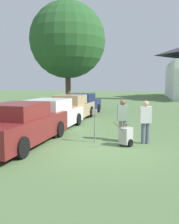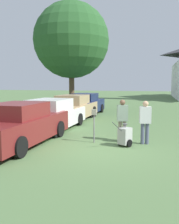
% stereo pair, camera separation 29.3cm
% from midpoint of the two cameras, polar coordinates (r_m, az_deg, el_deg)
% --- Properties ---
extents(ground_plane, '(120.00, 120.00, 0.00)m').
position_cam_midpoint_polar(ground_plane, '(8.84, 0.34, -8.55)').
color(ground_plane, '#517042').
extents(parked_car_maroon, '(2.13, 5.11, 1.58)m').
position_cam_midpoint_polar(parked_car_maroon, '(9.74, -16.31, -2.98)').
color(parked_car_maroon, maroon).
rests_on(parked_car_maroon, ground_plane).
extents(parked_car_white, '(2.08, 5.26, 1.53)m').
position_cam_midpoint_polar(parked_car_white, '(12.40, -9.58, -0.90)').
color(parked_car_white, silver).
rests_on(parked_car_white, ground_plane).
extents(parked_car_tan, '(2.05, 4.97, 1.56)m').
position_cam_midpoint_polar(parked_car_tan, '(15.61, -4.73, 0.83)').
color(parked_car_tan, tan).
rests_on(parked_car_tan, ground_plane).
extents(parked_car_navy, '(2.00, 4.92, 1.54)m').
position_cam_midpoint_polar(parked_car_navy, '(18.21, -2.12, 1.67)').
color(parked_car_navy, '#19234C').
rests_on(parked_car_navy, ground_plane).
extents(parking_meter, '(0.18, 0.09, 1.31)m').
position_cam_midpoint_polar(parking_meter, '(9.64, 0.33, -1.70)').
color(parking_meter, slate).
rests_on(parking_meter, ground_plane).
extents(person_worker, '(0.46, 0.32, 1.66)m').
position_cam_midpoint_polar(person_worker, '(10.03, 6.75, -1.25)').
color(person_worker, gray).
rests_on(person_worker, ground_plane).
extents(person_supervisor, '(0.46, 0.31, 1.65)m').
position_cam_midpoint_polar(person_supervisor, '(9.68, 11.86, -1.69)').
color(person_supervisor, '#515670').
rests_on(person_supervisor, ground_plane).
extents(equipment_cart, '(0.65, 0.96, 1.00)m').
position_cam_midpoint_polar(equipment_cart, '(9.30, 7.40, -5.38)').
color(equipment_cart, '#B2B2AD').
rests_on(equipment_cart, ground_plane).
extents(shade_tree, '(6.13, 6.13, 8.79)m').
position_cam_midpoint_polar(shade_tree, '(21.08, -5.43, 15.99)').
color(shade_tree, brown).
rests_on(shade_tree, ground_plane).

